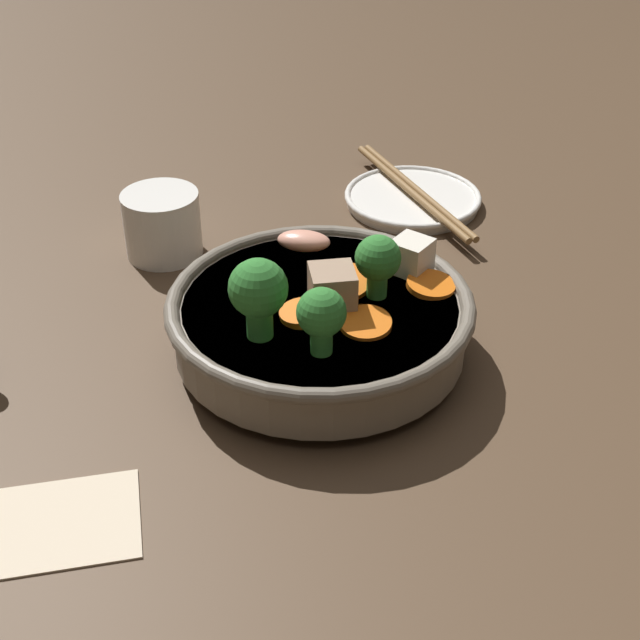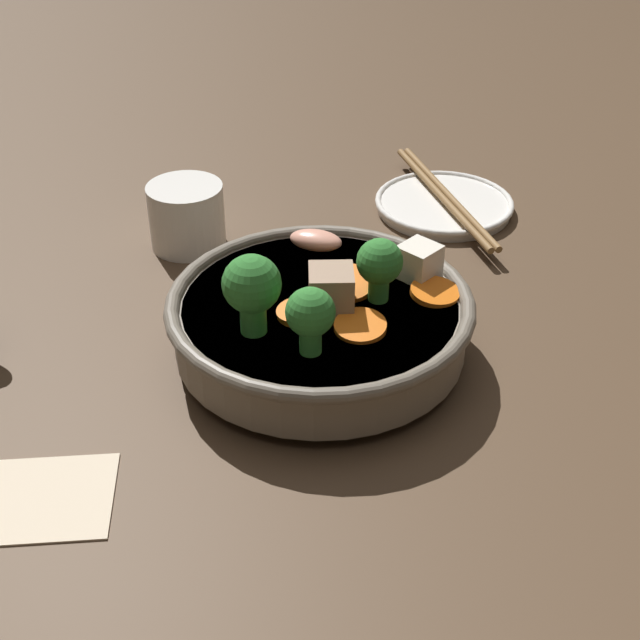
% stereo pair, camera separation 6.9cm
% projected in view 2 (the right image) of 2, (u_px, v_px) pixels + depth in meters
% --- Properties ---
extents(ground_plane, '(3.00, 3.00, 0.00)m').
position_uv_depth(ground_plane, '(320.00, 355.00, 0.71)').
color(ground_plane, '#4C3826').
extents(stirfry_bowl, '(0.24, 0.24, 0.11)m').
position_uv_depth(stirfry_bowl, '(320.00, 317.00, 0.69)').
color(stirfry_bowl, slate).
rests_on(stirfry_bowl, ground_plane).
extents(side_saucer, '(0.14, 0.14, 0.01)m').
position_uv_depth(side_saucer, '(444.00, 204.00, 0.91)').
color(side_saucer, white).
rests_on(side_saucer, ground_plane).
extents(tea_cup, '(0.07, 0.07, 0.06)m').
position_uv_depth(tea_cup, '(187.00, 215.00, 0.84)').
color(tea_cup, white).
rests_on(tea_cup, ground_plane).
extents(napkin, '(0.13, 0.11, 0.00)m').
position_uv_depth(napkin, '(28.00, 499.00, 0.58)').
color(napkin, beige).
rests_on(napkin, ground_plane).
extents(chopsticks_pair, '(0.13, 0.21, 0.01)m').
position_uv_depth(chopsticks_pair, '(445.00, 196.00, 0.90)').
color(chopsticks_pair, olive).
rests_on(chopsticks_pair, side_saucer).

